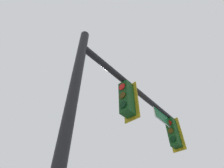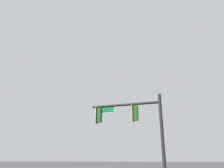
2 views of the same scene
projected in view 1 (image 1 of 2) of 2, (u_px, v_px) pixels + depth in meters
The scene contains 1 object.
signal_pole_near at pixel (131, 114), 4.87m from camera, with size 5.27×0.64×5.92m.
Camera 1 is at (-9.23, -9.68, 1.47)m, focal length 28.00 mm.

